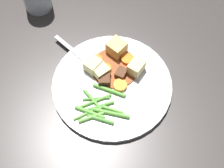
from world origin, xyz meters
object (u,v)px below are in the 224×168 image
(meat_chunk_1, at_px, (121,73))
(fork, at_px, (82,58))
(dinner_plate, at_px, (112,85))
(potato_chunk_0, at_px, (100,71))
(carrot_slice_2, at_px, (120,85))
(carrot_slice_3, at_px, (97,60))
(potato_chunk_2, at_px, (93,65))
(potato_chunk_3, at_px, (136,67))
(potato_chunk_1, at_px, (117,48))
(carrot_slice_1, at_px, (127,59))
(carrot_slice_0, at_px, (105,69))
(meat_chunk_0, at_px, (104,80))

(meat_chunk_1, bearing_deg, fork, 81.96)
(dinner_plate, distance_m, potato_chunk_0, 0.04)
(carrot_slice_2, xyz_separation_m, carrot_slice_3, (0.05, 0.07, 0.00))
(dinner_plate, relative_size, potato_chunk_2, 7.70)
(potato_chunk_2, xyz_separation_m, potato_chunk_3, (0.03, -0.10, 0.00))
(meat_chunk_1, bearing_deg, potato_chunk_3, -54.29)
(potato_chunk_3, relative_size, fork, 0.23)
(carrot_slice_3, height_order, potato_chunk_1, potato_chunk_1)
(carrot_slice_3, bearing_deg, meat_chunk_1, -105.71)
(carrot_slice_1, relative_size, potato_chunk_2, 0.84)
(dinner_plate, bearing_deg, potato_chunk_1, 11.59)
(carrot_slice_0, height_order, carrot_slice_2, same)
(potato_chunk_1, distance_m, potato_chunk_3, 0.07)
(carrot_slice_0, bearing_deg, dinner_plate, -139.36)
(potato_chunk_1, distance_m, fork, 0.09)
(carrot_slice_0, relative_size, carrot_slice_2, 0.90)
(potato_chunk_2, bearing_deg, potato_chunk_0, -110.57)
(carrot_slice_3, distance_m, potato_chunk_3, 0.10)
(dinner_plate, height_order, meat_chunk_1, meat_chunk_1)
(potato_chunk_2, bearing_deg, fork, 62.54)
(carrot_slice_3, bearing_deg, fork, 96.71)
(potato_chunk_3, distance_m, meat_chunk_0, 0.08)
(dinner_plate, distance_m, potato_chunk_3, 0.07)
(fork, bearing_deg, meat_chunk_1, -98.04)
(potato_chunk_3, bearing_deg, meat_chunk_0, 129.97)
(carrot_slice_0, xyz_separation_m, carrot_slice_1, (0.04, -0.04, 0.00))
(carrot_slice_2, xyz_separation_m, potato_chunk_3, (0.05, -0.02, 0.01))
(carrot_slice_2, distance_m, meat_chunk_1, 0.03)
(carrot_slice_0, xyz_separation_m, potato_chunk_1, (0.06, -0.01, 0.01))
(carrot_slice_3, bearing_deg, carrot_slice_2, -121.88)
(potato_chunk_2, relative_size, meat_chunk_1, 1.32)
(carrot_slice_1, distance_m, meat_chunk_1, 0.04)
(potato_chunk_1, bearing_deg, fork, 120.65)
(fork, bearing_deg, carrot_slice_0, -101.35)
(meat_chunk_0, bearing_deg, potato_chunk_0, 41.47)
(potato_chunk_1, bearing_deg, carrot_slice_2, -156.42)
(potato_chunk_1, bearing_deg, potato_chunk_3, -121.85)
(fork, bearing_deg, potato_chunk_2, -117.46)
(dinner_plate, height_order, fork, fork)
(potato_chunk_0, bearing_deg, meat_chunk_0, -138.53)
(potato_chunk_1, xyz_separation_m, fork, (-0.04, 0.07, -0.02))
(carrot_slice_0, distance_m, meat_chunk_1, 0.04)
(carrot_slice_1, relative_size, meat_chunk_1, 1.10)
(potato_chunk_1, xyz_separation_m, potato_chunk_2, (-0.06, 0.04, -0.00))
(potato_chunk_0, xyz_separation_m, potato_chunk_3, (0.03, -0.08, 0.00))
(carrot_slice_2, distance_m, potato_chunk_0, 0.06)
(fork, bearing_deg, potato_chunk_0, -115.01)
(carrot_slice_0, height_order, meat_chunk_0, meat_chunk_0)
(carrot_slice_1, height_order, potato_chunk_0, potato_chunk_0)
(carrot_slice_3, relative_size, potato_chunk_1, 0.68)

